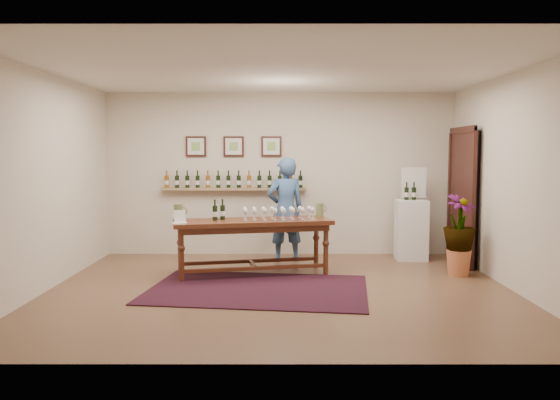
{
  "coord_description": "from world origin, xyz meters",
  "views": [
    {
      "loc": [
        0.01,
        -6.95,
        1.78
      ],
      "look_at": [
        0.0,
        0.8,
        1.1
      ],
      "focal_mm": 35.0,
      "sensor_mm": 36.0,
      "label": 1
    }
  ],
  "objects_px": {
    "tasting_table": "(253,228)",
    "display_pedestal": "(411,230)",
    "person": "(285,210)",
    "potted_plant": "(459,235)"
  },
  "relations": [
    {
      "from": "potted_plant",
      "to": "person",
      "type": "relative_size",
      "value": 0.6
    },
    {
      "from": "tasting_table",
      "to": "display_pedestal",
      "type": "bearing_deg",
      "value": 11.83
    },
    {
      "from": "display_pedestal",
      "to": "tasting_table",
      "type": "bearing_deg",
      "value": -156.17
    },
    {
      "from": "tasting_table",
      "to": "display_pedestal",
      "type": "xyz_separation_m",
      "value": [
        2.58,
        1.14,
        -0.19
      ]
    },
    {
      "from": "person",
      "to": "potted_plant",
      "type": "bearing_deg",
      "value": 141.78
    },
    {
      "from": "display_pedestal",
      "to": "person",
      "type": "xyz_separation_m",
      "value": [
        -2.09,
        -0.16,
        0.35
      ]
    },
    {
      "from": "tasting_table",
      "to": "display_pedestal",
      "type": "height_order",
      "value": "display_pedestal"
    },
    {
      "from": "tasting_table",
      "to": "person",
      "type": "distance_m",
      "value": 1.11
    },
    {
      "from": "display_pedestal",
      "to": "potted_plant",
      "type": "relative_size",
      "value": 0.97
    },
    {
      "from": "tasting_table",
      "to": "display_pedestal",
      "type": "relative_size",
      "value": 2.39
    }
  ]
}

